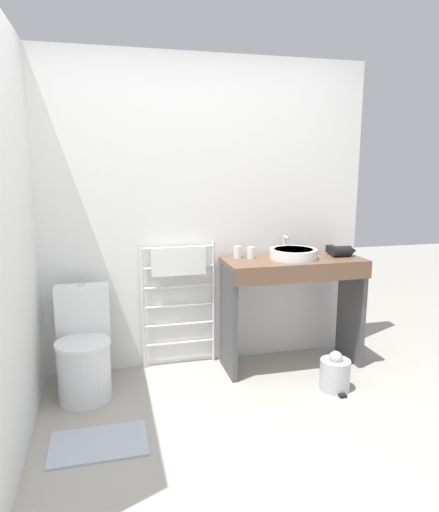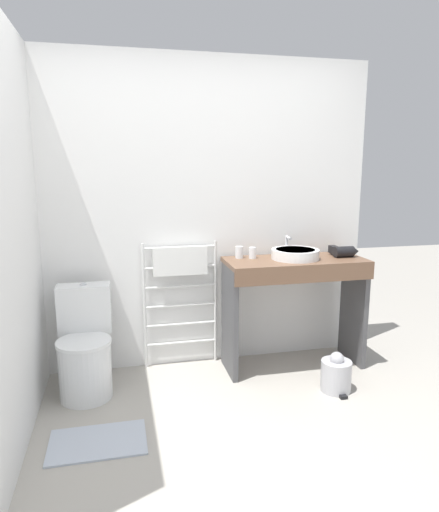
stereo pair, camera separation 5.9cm
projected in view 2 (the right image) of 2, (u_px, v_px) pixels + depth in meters
ground_plane at (258, 473)px, 2.41m from camera, size 12.00×12.00×0.00m
wall_back at (202, 215)px, 3.64m from camera, size 2.70×0.12×2.42m
wall_side at (6, 234)px, 2.60m from camera, size 0.12×2.18×2.42m
toilet at (85, 351)px, 3.21m from camera, size 0.38×0.51×0.76m
towel_radiator at (180, 278)px, 3.59m from camera, size 0.59×0.06×1.01m
vanity_counter at (295, 293)px, 3.58m from camera, size 1.09×0.46×0.88m
sink_basin at (295, 254)px, 3.54m from camera, size 0.37×0.37×0.08m
faucet at (287, 243)px, 3.70m from camera, size 0.02×0.10×0.16m
cup_near_wall at (239, 252)px, 3.57m from camera, size 0.06×0.06×0.09m
cup_near_edge at (253, 253)px, 3.56m from camera, size 0.06×0.06×0.09m
hair_dryer at (344, 251)px, 3.63m from camera, size 0.21×0.20×0.09m
trash_bin at (336, 374)px, 3.27m from camera, size 0.22×0.25×0.29m
bath_mat at (98, 442)px, 2.67m from camera, size 0.56×0.36×0.01m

